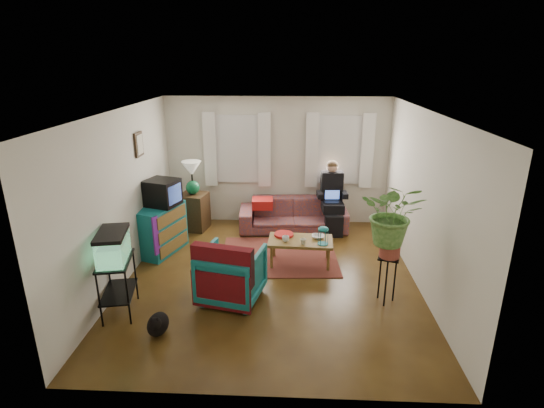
# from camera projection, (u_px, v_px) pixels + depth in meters

# --- Properties ---
(floor) EXTENTS (4.50, 5.00, 0.01)m
(floor) POSITION_uv_depth(u_px,v_px,m) (271.00, 278.00, 6.73)
(floor) COLOR #4F2B14
(floor) RESTS_ON ground
(ceiling) EXTENTS (4.50, 5.00, 0.01)m
(ceiling) POSITION_uv_depth(u_px,v_px,m) (271.00, 111.00, 5.88)
(ceiling) COLOR white
(ceiling) RESTS_ON wall_back
(wall_back) EXTENTS (4.50, 0.01, 2.60)m
(wall_back) POSITION_uv_depth(u_px,v_px,m) (277.00, 161.00, 8.66)
(wall_back) COLOR silver
(wall_back) RESTS_ON floor
(wall_front) EXTENTS (4.50, 0.01, 2.60)m
(wall_front) POSITION_uv_depth(u_px,v_px,m) (257.00, 285.00, 3.94)
(wall_front) COLOR silver
(wall_front) RESTS_ON floor
(wall_left) EXTENTS (0.01, 5.00, 2.60)m
(wall_left) POSITION_uv_depth(u_px,v_px,m) (122.00, 198.00, 6.40)
(wall_left) COLOR silver
(wall_left) RESTS_ON floor
(wall_right) EXTENTS (0.01, 5.00, 2.60)m
(wall_right) POSITION_uv_depth(u_px,v_px,m) (424.00, 202.00, 6.20)
(wall_right) COLOR silver
(wall_right) RESTS_ON floor
(window_left) EXTENTS (1.08, 0.04, 1.38)m
(window_left) POSITION_uv_depth(u_px,v_px,m) (238.00, 149.00, 8.60)
(window_left) COLOR white
(window_left) RESTS_ON wall_back
(window_right) EXTENTS (1.08, 0.04, 1.38)m
(window_right) POSITION_uv_depth(u_px,v_px,m) (339.00, 150.00, 8.51)
(window_right) COLOR white
(window_right) RESTS_ON wall_back
(curtains_left) EXTENTS (1.36, 0.06, 1.50)m
(curtains_left) POSITION_uv_depth(u_px,v_px,m) (237.00, 150.00, 8.52)
(curtains_left) COLOR white
(curtains_left) RESTS_ON wall_back
(curtains_right) EXTENTS (1.36, 0.06, 1.50)m
(curtains_right) POSITION_uv_depth(u_px,v_px,m) (339.00, 151.00, 8.43)
(curtains_right) COLOR white
(curtains_right) RESTS_ON wall_back
(picture_frame) EXTENTS (0.04, 0.32, 0.40)m
(picture_frame) POSITION_uv_depth(u_px,v_px,m) (139.00, 144.00, 6.99)
(picture_frame) COLOR #3D2616
(picture_frame) RESTS_ON wall_left
(area_rug) EXTENTS (2.09, 1.71, 0.01)m
(area_rug) POSITION_uv_depth(u_px,v_px,m) (279.00, 256.00, 7.45)
(area_rug) COLOR brown
(area_rug) RESTS_ON floor
(sofa) EXTENTS (2.18, 0.97, 0.83)m
(sofa) POSITION_uv_depth(u_px,v_px,m) (293.00, 210.00, 8.51)
(sofa) COLOR brown
(sofa) RESTS_ON floor
(seated_person) EXTENTS (0.57, 0.69, 1.27)m
(seated_person) POSITION_uv_depth(u_px,v_px,m) (332.00, 199.00, 8.45)
(seated_person) COLOR black
(seated_person) RESTS_ON sofa
(side_table) EXTENTS (0.59, 0.59, 0.74)m
(side_table) POSITION_uv_depth(u_px,v_px,m) (194.00, 211.00, 8.55)
(side_table) COLOR #372714
(side_table) RESTS_ON floor
(table_lamp) EXTENTS (0.44, 0.44, 0.68)m
(table_lamp) POSITION_uv_depth(u_px,v_px,m) (192.00, 179.00, 8.33)
(table_lamp) COLOR white
(table_lamp) RESTS_ON side_table
(dresser) EXTENTS (0.75, 1.06, 0.86)m
(dresser) POSITION_uv_depth(u_px,v_px,m) (161.00, 229.00, 7.50)
(dresser) COLOR #135372
(dresser) RESTS_ON floor
(crt_tv) EXTENTS (0.65, 0.62, 0.46)m
(crt_tv) POSITION_uv_depth(u_px,v_px,m) (162.00, 192.00, 7.37)
(crt_tv) COLOR black
(crt_tv) RESTS_ON dresser
(aquarium_stand) EXTENTS (0.52, 0.77, 0.79)m
(aquarium_stand) POSITION_uv_depth(u_px,v_px,m) (118.00, 287.00, 5.69)
(aquarium_stand) COLOR black
(aquarium_stand) RESTS_ON floor
(aquarium) EXTENTS (0.47, 0.70, 0.41)m
(aquarium) POSITION_uv_depth(u_px,v_px,m) (113.00, 246.00, 5.50)
(aquarium) COLOR #7FD899
(aquarium) RESTS_ON aquarium_stand
(black_cat) EXTENTS (0.32, 0.43, 0.34)m
(black_cat) POSITION_uv_depth(u_px,v_px,m) (158.00, 322.00, 5.30)
(black_cat) COLOR black
(black_cat) RESTS_ON floor
(armchair) EXTENTS (0.98, 0.94, 0.85)m
(armchair) POSITION_uv_depth(u_px,v_px,m) (232.00, 272.00, 6.02)
(armchair) COLOR navy
(armchair) RESTS_ON floor
(serape_throw) EXTENTS (0.87, 0.39, 0.70)m
(serape_throw) POSITION_uv_depth(u_px,v_px,m) (222.00, 271.00, 5.67)
(serape_throw) COLOR #9E0A0A
(serape_throw) RESTS_ON armchair
(coffee_table) EXTENTS (1.09, 0.63, 0.44)m
(coffee_table) POSITION_uv_depth(u_px,v_px,m) (300.00, 252.00, 7.12)
(coffee_table) COLOR brown
(coffee_table) RESTS_ON floor
(cup_a) EXTENTS (0.13, 0.13, 0.09)m
(cup_a) POSITION_uv_depth(u_px,v_px,m) (286.00, 239.00, 6.97)
(cup_a) COLOR white
(cup_a) RESTS_ON coffee_table
(cup_b) EXTENTS (0.10, 0.10, 0.09)m
(cup_b) POSITION_uv_depth(u_px,v_px,m) (303.00, 242.00, 6.87)
(cup_b) COLOR beige
(cup_b) RESTS_ON coffee_table
(bowl) EXTENTS (0.22, 0.22, 0.05)m
(bowl) POSITION_uv_depth(u_px,v_px,m) (318.00, 237.00, 7.11)
(bowl) COLOR white
(bowl) RESTS_ON coffee_table
(snack_tray) EXTENTS (0.34, 0.34, 0.04)m
(snack_tray) POSITION_uv_depth(u_px,v_px,m) (284.00, 235.00, 7.21)
(snack_tray) COLOR #B21414
(snack_tray) RESTS_ON coffee_table
(birdcage) EXTENTS (0.18, 0.18, 0.31)m
(birdcage) POSITION_uv_depth(u_px,v_px,m) (323.00, 235.00, 6.83)
(birdcage) COLOR #115B6B
(birdcage) RESTS_ON coffee_table
(plant_stand) EXTENTS (0.38, 0.38, 0.71)m
(plant_stand) POSITION_uv_depth(u_px,v_px,m) (387.00, 279.00, 5.95)
(plant_stand) COLOR black
(plant_stand) RESTS_ON floor
(potted_plant) EXTENTS (0.98, 0.91, 0.90)m
(potted_plant) POSITION_uv_depth(u_px,v_px,m) (392.00, 223.00, 5.68)
(potted_plant) COLOR #599947
(potted_plant) RESTS_ON plant_stand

